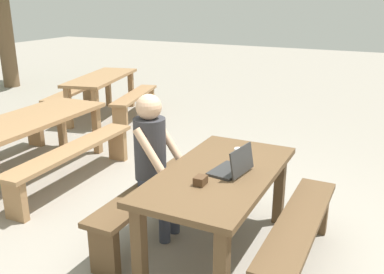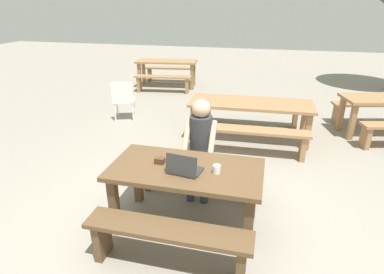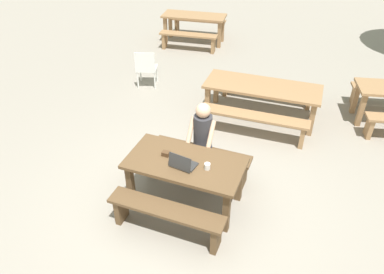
{
  "view_description": "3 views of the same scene",
  "coord_description": "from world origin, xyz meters",
  "views": [
    {
      "loc": [
        -2.94,
        -1.2,
        2.08
      ],
      "look_at": [
        0.01,
        0.25,
        0.99
      ],
      "focal_mm": 39.91,
      "sensor_mm": 36.0,
      "label": 1
    },
    {
      "loc": [
        0.78,
        -2.88,
        2.37
      ],
      "look_at": [
        0.01,
        0.25,
        0.99
      ],
      "focal_mm": 29.81,
      "sensor_mm": 36.0,
      "label": 2
    },
    {
      "loc": [
        1.57,
        -3.76,
        4.0
      ],
      "look_at": [
        0.01,
        0.25,
        0.99
      ],
      "focal_mm": 35.44,
      "sensor_mm": 36.0,
      "label": 3
    }
  ],
  "objects": [
    {
      "name": "bench_rear_north",
      "position": [
        -2.27,
        6.67,
        0.34
      ],
      "size": [
        1.59,
        0.5,
        0.46
      ],
      "rotation": [
        0.0,
        0.0,
        0.13
      ],
      "color": "#9E754C",
      "rests_on": "ground"
    },
    {
      "name": "small_pouch",
      "position": [
        -0.3,
        0.03,
        0.77
      ],
      "size": [
        0.1,
        0.08,
        0.07
      ],
      "color": "#4C331E",
      "rests_on": "picnic_table_front"
    },
    {
      "name": "bench_distant_south",
      "position": [
        0.51,
        2.0,
        0.35
      ],
      "size": [
        1.97,
        0.37,
        0.46
      ],
      "rotation": [
        0.0,
        0.0,
        0.04
      ],
      "color": "#9E754C",
      "rests_on": "ground"
    },
    {
      "name": "coffee_mug",
      "position": [
        0.34,
        -0.04,
        0.79
      ],
      "size": [
        0.08,
        0.08,
        0.09
      ],
      "color": "white",
      "rests_on": "picnic_table_front"
    },
    {
      "name": "plastic_chair",
      "position": [
        -2.19,
        3.1,
        0.45
      ],
      "size": [
        0.56,
        0.56,
        0.86
      ],
      "rotation": [
        0.0,
        0.0,
        3.47
      ],
      "color": "white",
      "rests_on": "ground"
    },
    {
      "name": "picnic_table_rear",
      "position": [
        -2.19,
        6.04,
        0.64
      ],
      "size": [
        1.81,
        0.91,
        0.78
      ],
      "rotation": [
        0.0,
        0.0,
        0.13
      ],
      "color": "#9E754C",
      "rests_on": "ground"
    },
    {
      "name": "picnic_table_distant",
      "position": [
        0.49,
        2.7,
        0.61
      ],
      "size": [
        2.21,
        0.89,
        0.7
      ],
      "rotation": [
        0.0,
        0.0,
        0.04
      ],
      "color": "#9E754C",
      "rests_on": "ground"
    },
    {
      "name": "ground_plane",
      "position": [
        0.0,
        0.0,
        0.0
      ],
      "size": [
        30.0,
        30.0,
        0.0
      ],
      "primitive_type": "plane",
      "color": "gray"
    },
    {
      "name": "picnic_table_front",
      "position": [
        0.0,
        0.0,
        0.62
      ],
      "size": [
        1.62,
        0.84,
        0.74
      ],
      "color": "brown",
      "rests_on": "ground"
    },
    {
      "name": "person_seated",
      "position": [
        0.02,
        0.62,
        0.76
      ],
      "size": [
        0.39,
        0.4,
        1.3
      ],
      "color": "#333847",
      "rests_on": "ground"
    },
    {
      "name": "bench_far",
      "position": [
        0.0,
        0.66,
        0.34
      ],
      "size": [
        1.58,
        0.3,
        0.47
      ],
      "color": "brown",
      "rests_on": "ground"
    },
    {
      "name": "bench_distant_north",
      "position": [
        0.46,
        3.41,
        0.35
      ],
      "size": [
        1.97,
        0.37,
        0.46
      ],
      "rotation": [
        0.0,
        0.0,
        0.04
      ],
      "color": "#9E754C",
      "rests_on": "ground"
    },
    {
      "name": "bench_near",
      "position": [
        0.0,
        -0.66,
        0.34
      ],
      "size": [
        1.58,
        0.3,
        0.47
      ],
      "color": "brown",
      "rests_on": "ground"
    },
    {
      "name": "laptop",
      "position": [
        0.01,
        -0.11,
        0.8
      ],
      "size": [
        0.36,
        0.3,
        0.23
      ],
      "rotation": [
        0.0,
        0.0,
        3.0
      ],
      "color": "#2D2D2D",
      "rests_on": "picnic_table_front"
    },
    {
      "name": "bench_rear_south",
      "position": [
        -2.11,
        5.41,
        0.34
      ],
      "size": [
        1.59,
        0.5,
        0.46
      ],
      "rotation": [
        0.0,
        0.0,
        0.13
      ],
      "color": "#9E754C",
      "rests_on": "ground"
    }
  ]
}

